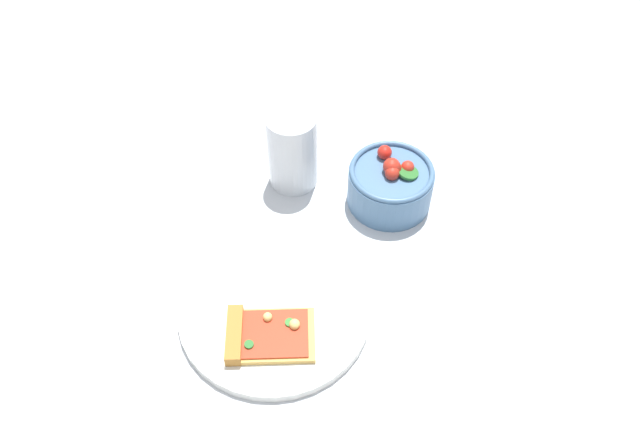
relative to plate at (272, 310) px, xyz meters
name	(u,v)px	position (x,y,z in m)	size (l,w,h in m)	color
ground_plane	(269,297)	(0.00, 0.02, -0.01)	(2.40, 2.40, 0.00)	silver
plate	(272,310)	(0.00, 0.00, 0.00)	(0.26, 0.26, 0.01)	silver
pizza_slice_main	(263,335)	(-0.03, -0.04, 0.01)	(0.13, 0.12, 0.02)	#E5B256
salad_bowl	(390,184)	(0.24, 0.11, 0.03)	(0.13, 0.13, 0.09)	#4C7299
soda_glass	(292,152)	(0.12, 0.21, 0.05)	(0.08, 0.08, 0.13)	silver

